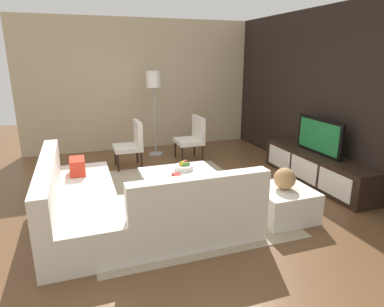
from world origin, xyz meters
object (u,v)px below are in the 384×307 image
at_px(coffee_table, 181,186).
at_px(floor_lamp, 154,86).
at_px(ottoman, 283,203).
at_px(book_stack, 178,177).
at_px(television, 319,136).
at_px(accent_chair_near, 132,142).
at_px(media_console, 316,168).
at_px(accent_chair_far, 193,136).
at_px(decorative_ball, 285,179).
at_px(sectional_couch, 121,206).
at_px(fruit_bowl, 184,166).

distance_m(coffee_table, floor_lamp, 2.69).
xyz_separation_m(ottoman, book_stack, (-0.78, -1.17, 0.22)).
bearing_deg(television, accent_chair_near, -123.61).
bearing_deg(media_console, television, 90.00).
bearing_deg(floor_lamp, ottoman, 14.58).
bearing_deg(media_console, book_stack, -87.13).
xyz_separation_m(television, floor_lamp, (-2.47, -2.12, 0.66)).
bearing_deg(book_stack, floor_lamp, 173.51).
xyz_separation_m(accent_chair_far, decorative_ball, (2.79, 0.24, 0.05)).
bearing_deg(floor_lamp, accent_chair_far, 47.41).
relative_size(media_console, floor_lamp, 1.31).
xyz_separation_m(sectional_couch, fruit_bowl, (-0.79, 1.05, 0.15)).
bearing_deg(ottoman, fruit_bowl, -141.12).
relative_size(accent_chair_near, book_stack, 4.04).
bearing_deg(floor_lamp, book_stack, -6.49).
height_order(media_console, sectional_couch, sectional_couch).
height_order(coffee_table, book_stack, book_stack).
height_order(ottoman, book_stack, book_stack).
relative_size(decorative_ball, book_stack, 1.28).
relative_size(coffee_table, book_stack, 5.02).
distance_m(television, floor_lamp, 3.32).
bearing_deg(coffee_table, sectional_couch, -57.39).
distance_m(accent_chair_near, accent_chair_far, 1.23).
xyz_separation_m(accent_chair_near, decorative_ball, (2.70, 1.47, 0.05)).
height_order(coffee_table, decorative_ball, decorative_ball).
distance_m(ottoman, decorative_ball, 0.34).
distance_m(accent_chair_far, decorative_ball, 2.80).
bearing_deg(ottoman, accent_chair_near, -151.44).
height_order(television, sectional_couch, television).
xyz_separation_m(television, fruit_bowl, (-0.28, -2.19, -0.35)).
distance_m(television, fruit_bowl, 2.24).
bearing_deg(sectional_couch, television, 98.83).
distance_m(sectional_couch, accent_chair_near, 2.37).
bearing_deg(coffee_table, book_stack, -27.66).
bearing_deg(accent_chair_far, accent_chair_near, -86.59).
bearing_deg(media_console, accent_chair_near, -123.61).
distance_m(fruit_bowl, accent_chair_far, 1.76).
xyz_separation_m(coffee_table, ottoman, (1.00, 1.06, -0.00)).
xyz_separation_m(floor_lamp, fruit_bowl, (2.19, -0.08, -1.01)).
bearing_deg(television, media_console, -90.00).
bearing_deg(accent_chair_near, media_console, 56.80).
relative_size(ottoman, accent_chair_far, 0.80).
bearing_deg(television, sectional_couch, -81.17).
bearing_deg(decorative_ball, ottoman, 0.00).
bearing_deg(accent_chair_far, coffee_table, -25.11).
distance_m(floor_lamp, fruit_bowl, 2.42).
xyz_separation_m(media_console, book_stack, (0.12, -2.41, 0.17)).
relative_size(media_console, coffee_table, 2.10).
bearing_deg(accent_chair_far, floor_lamp, -133.17).
bearing_deg(book_stack, fruit_bowl, 151.48).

